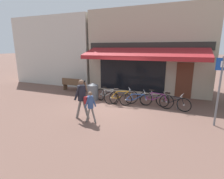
% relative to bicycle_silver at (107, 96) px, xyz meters
% --- Properties ---
extents(ground_plane, '(160.00, 160.00, 0.00)m').
position_rel_bicycle_silver_xyz_m(ground_plane, '(0.60, -0.76, -0.36)').
color(ground_plane, brown).
extents(shop_front, '(7.83, 4.70, 5.33)m').
position_rel_bicycle_silver_xyz_m(shop_front, '(1.48, 3.91, 2.30)').
color(shop_front, tan).
rests_on(shop_front, ground_plane).
extents(neighbour_building, '(6.90, 4.00, 5.24)m').
position_rel_bicycle_silver_xyz_m(neighbour_building, '(-6.09, 4.43, 2.27)').
color(neighbour_building, beige).
rests_on(neighbour_building, ground_plane).
extents(bike_rack_rail, '(4.07, 0.04, 0.57)m').
position_rel_bicycle_silver_xyz_m(bike_rack_rail, '(1.64, 0.15, 0.13)').
color(bike_rack_rail, '#47494F').
rests_on(bike_rack_rail, ground_plane).
extents(bicycle_silver, '(1.64, 0.74, 0.82)m').
position_rel_bicycle_silver_xyz_m(bicycle_silver, '(0.00, 0.00, 0.00)').
color(bicycle_silver, black).
rests_on(bicycle_silver, ground_plane).
extents(bicycle_orange, '(1.65, 0.91, 0.87)m').
position_rel_bicycle_silver_xyz_m(bicycle_orange, '(0.85, -0.10, 0.03)').
color(bicycle_orange, black).
rests_on(bicycle_orange, ground_plane).
extents(bicycle_blue, '(1.61, 0.78, 0.80)m').
position_rel_bicycle_silver_xyz_m(bicycle_blue, '(1.63, -0.06, -0.01)').
color(bicycle_blue, black).
rests_on(bicycle_blue, ground_plane).
extents(bicycle_purple, '(1.78, 0.51, 0.88)m').
position_rel_bicycle_silver_xyz_m(bicycle_purple, '(2.58, 0.17, 0.02)').
color(bicycle_purple, black).
rests_on(bicycle_purple, ground_plane).
extents(bicycle_black, '(1.69, 0.71, 0.84)m').
position_rel_bicycle_silver_xyz_m(bicycle_black, '(3.40, 0.07, 0.01)').
color(bicycle_black, black).
rests_on(bicycle_black, ground_plane).
extents(pedestrian_adult, '(0.58, 0.53, 1.67)m').
position_rel_bicycle_silver_xyz_m(pedestrian_adult, '(-0.05, -2.48, 0.67)').
color(pedestrian_adult, slate).
rests_on(pedestrian_adult, ground_plane).
extents(pedestrian_child, '(0.49, 0.32, 1.28)m').
position_rel_bicycle_silver_xyz_m(pedestrian_child, '(0.46, -2.72, 0.45)').
color(pedestrian_child, slate).
rests_on(pedestrian_child, ground_plane).
extents(litter_bin, '(0.62, 0.62, 0.98)m').
position_rel_bicycle_silver_xyz_m(litter_bin, '(-0.91, 0.08, 0.13)').
color(litter_bin, '#515459').
rests_on(litter_bin, ground_plane).
extents(parking_sign, '(0.44, 0.07, 2.62)m').
position_rel_bicycle_silver_xyz_m(parking_sign, '(5.01, -1.19, 1.24)').
color(parking_sign, slate).
rests_on(parking_sign, ground_plane).
extents(park_bench, '(1.61, 0.48, 0.87)m').
position_rel_bicycle_silver_xyz_m(park_bench, '(-3.21, 1.45, 0.11)').
color(park_bench, brown).
rests_on(park_bench, ground_plane).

